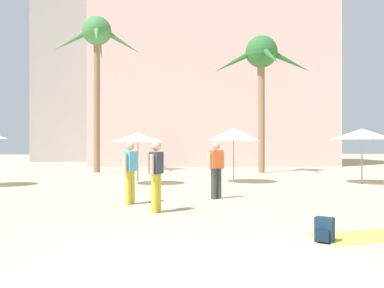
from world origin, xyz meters
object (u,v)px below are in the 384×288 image
Objects in this scene: palm_tree_far_left at (97,44)px; person_mid_left at (156,173)px; backpack at (324,230)px; person_far_left at (130,170)px; cafe_umbrella_2 at (138,137)px; beach_towel at (366,236)px; cafe_umbrella_1 at (362,134)px; cafe_umbrella_4 at (234,134)px; person_mid_center at (216,167)px; palm_tree_left at (262,60)px.

palm_tree_far_left is 5.31× the size of person_mid_left.
person_far_left is (-3.62, 4.52, 0.74)m from backpack.
beach_towel is at bearing -64.06° from cafe_umbrella_2.
palm_tree_far_left is at bearing -122.27° from backpack.
cafe_umbrella_1 is 1.19× the size of cafe_umbrella_2.
palm_tree_far_left is 15.90m from person_mid_left.
person_mid_left reaches higher than beach_towel.
cafe_umbrella_4 is 10.23m from beach_towel.
person_mid_center is (-1.42, -4.94, -1.12)m from cafe_umbrella_4.
palm_tree_far_left reaches higher than cafe_umbrella_1.
palm_tree_far_left is 5.30× the size of person_mid_center.
cafe_umbrella_1 reaches higher than person_far_left.
palm_tree_far_left is 21.82× the size of backpack.
person_mid_center is (-6.69, -4.11, -1.13)m from cafe_umbrella_1.
person_mid_center is 2.88m from person_mid_left.
palm_tree_far_left is at bearing 129.24° from person_far_left.
person_mid_left is (3.71, -13.98, -6.60)m from palm_tree_far_left.
backpack is at bearing -91.74° from cafe_umbrella_4.
cafe_umbrella_1 is at bearing -2.27° from cafe_umbrella_2.
palm_tree_left is at bearing 42.82° from cafe_umbrella_2.
cafe_umbrella_2 reaches higher than person_mid_left.
cafe_umbrella_4 reaches higher than cafe_umbrella_1.
person_mid_center is (-4.11, -10.73, -5.57)m from palm_tree_left.
backpack is 5.84m from person_far_left.
cafe_umbrella_2 is at bearing 115.94° from beach_towel.
palm_tree_left is 3.17× the size of cafe_umbrella_1.
person_mid_left is at bearing 114.27° from person_mid_center.
person_far_left is (0.12, -5.36, -0.99)m from cafe_umbrella_2.
backpack is 0.24× the size of person_mid_left.
backpack is at bearing -100.56° from palm_tree_left.
backpack is at bearing -24.07° from person_mid_left.
backpack is (3.74, -9.88, -1.73)m from cafe_umbrella_2.
palm_tree_left is 12.77m from person_mid_center.
palm_tree_left reaches higher than person_mid_center.
cafe_umbrella_1 is 5.34m from cafe_umbrella_4.
person_mid_left is (-2.87, 3.13, 0.75)m from backpack.
palm_tree_far_left is at bearing 128.25° from person_mid_left.
beach_towel is 4.79m from person_mid_left.
person_mid_center is at bearing -64.94° from palm_tree_far_left.
person_far_left is (-3.93, -5.82, -1.13)m from cafe_umbrella_4.
palm_tree_left reaches higher than beach_towel.
person_mid_center is (-2.01, 5.07, 0.94)m from beach_towel.
person_mid_center is (5.47, -11.71, -6.59)m from palm_tree_far_left.
cafe_umbrella_4 is at bearing -44.48° from palm_tree_far_left.
palm_tree_left is 17.22m from beach_towel.
beach_towel is (-4.69, -9.17, -2.07)m from cafe_umbrella_1.
cafe_umbrella_2 is at bearing -122.56° from backpack.
person_mid_center is at bearing 75.52° from person_mid_left.
person_mid_center is at bearing -110.98° from palm_tree_left.
palm_tree_far_left reaches higher than person_mid_left.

